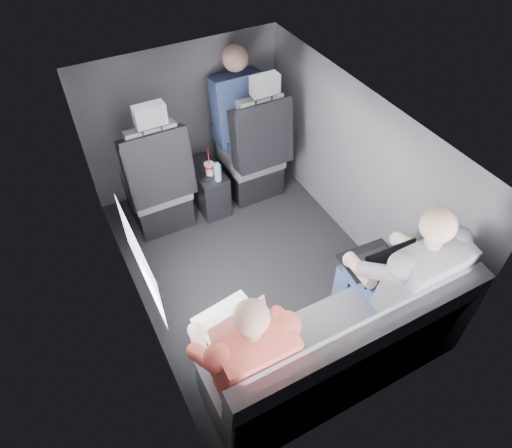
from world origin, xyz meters
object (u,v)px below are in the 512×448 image
passenger_rear_left (243,355)px  passenger_rear_right (402,277)px  laptop_white (233,323)px  soda_cup (210,169)px  center_console (208,187)px  passenger_front_right (237,109)px  water_bottle (218,172)px  laptop_black (377,261)px  rear_bench (333,354)px  front_seat_left (158,188)px  front_seat_right (254,157)px

passenger_rear_left → passenger_rear_right: 1.09m
laptop_white → soda_cup: bearing=71.1°
center_console → laptop_white: (-0.54, -1.65, 0.44)m
passenger_rear_left → passenger_front_right: (0.99, 2.06, 0.14)m
water_bottle → passenger_rear_right: 1.75m
laptop_black → passenger_rear_right: (0.04, -0.18, 0.02)m
rear_bench → soda_cup: 1.86m
center_console → passenger_front_right: passenger_front_right is taller
rear_bench → water_bottle: rear_bench is taller
passenger_front_right → passenger_rear_right: bearing=-87.0°
front_seat_left → laptop_white: (-0.09, -1.61, 0.24)m
soda_cup → laptop_black: laptop_black is taller
front_seat_left → center_console: size_ratio=2.64×
front_seat_left → front_seat_right: (0.90, 0.00, 0.00)m
center_console → passenger_front_right: (0.42, 0.22, 0.56)m
water_bottle → passenger_front_right: bearing=45.8°
front_seat_right → laptop_white: 1.90m
passenger_rear_right → rear_bench: bearing=-169.8°
soda_cup → laptop_black: 1.66m
front_seat_right → passenger_rear_right: passenger_rear_right is taller
rear_bench → passenger_rear_right: passenger_rear_right is taller
passenger_rear_right → laptop_black: bearing=103.3°
water_bottle → rear_bench: bearing=-91.1°
rear_bench → laptop_black: 0.64m
passenger_rear_left → water_bottle: bearing=70.2°
center_console → front_seat_right: bearing=-5.1°
passenger_rear_right → passenger_front_right: bearing=93.0°
water_bottle → passenger_front_right: passenger_front_right is taller
front_seat_left → laptop_white: 1.63m
passenger_rear_right → soda_cup: bearing=106.6°
passenger_rear_left → laptop_black: bearing=9.7°
laptop_white → passenger_front_right: 2.10m
laptop_black → passenger_rear_left: passenger_rear_left is taller
front_seat_left → laptop_black: (0.93, -1.63, 0.24)m
passenger_front_right → soda_cup: bearing=-144.1°
soda_cup → front_seat_right: bearing=5.6°
rear_bench → passenger_rear_left: passenger_rear_left is taller
center_console → water_bottle: (0.03, -0.18, 0.28)m
soda_cup → front_seat_left: bearing=174.4°
front_seat_left → passenger_rear_right: bearing=-61.7°
front_seat_left → front_seat_right: bearing=0.0°
water_bottle → front_seat_left: bearing=164.0°
front_seat_left → passenger_front_right: (0.87, 0.26, 0.36)m
front_seat_right → soda_cup: bearing=-174.4°
front_seat_left → passenger_rear_left: front_seat_left is taller
passenger_rear_right → passenger_front_right: (-0.11, 2.07, 0.11)m
soda_cup → water_bottle: (0.03, -0.09, 0.01)m
front_seat_right → center_console: (-0.45, 0.04, -0.20)m
rear_bench → soda_cup: rear_bench is taller
water_bottle → center_console: bearing=100.3°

